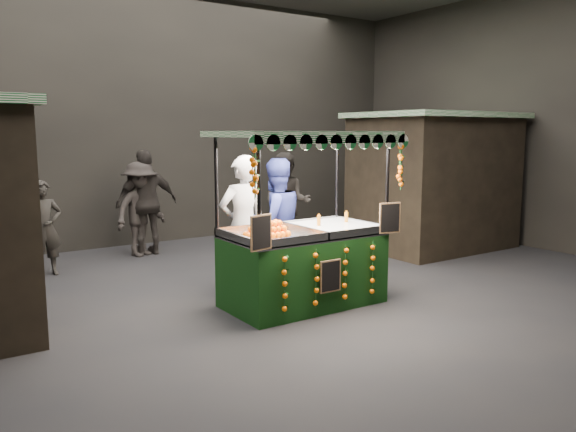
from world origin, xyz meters
TOP-DOWN VIEW (x-y plane):
  - ground at (0.00, 0.00)m, footprint 12.00×12.00m
  - market_hall at (0.00, 0.00)m, footprint 12.10×10.10m
  - neighbour_stall_right at (4.40, 1.50)m, footprint 3.00×2.20m
  - juice_stall at (0.11, -0.20)m, footprint 2.32×1.36m
  - vendor_grey at (-0.32, 0.65)m, footprint 0.71×0.47m
  - vendor_blue at (0.30, 0.81)m, footprint 0.94×0.74m
  - shopper_0 at (-2.37, 3.33)m, footprint 0.56×0.39m
  - shopper_1 at (1.72, 2.61)m, footprint 1.15×1.14m
  - shopper_2 at (-0.48, 3.93)m, footprint 1.14×0.48m
  - shopper_3 at (-0.62, 3.90)m, footprint 1.27×1.04m

SIDE VIEW (x-z plane):
  - ground at x=0.00m, z-range 0.00..0.00m
  - juice_stall at x=0.11m, z-range -0.43..1.82m
  - shopper_0 at x=-2.37m, z-range 0.00..1.50m
  - shopper_3 at x=-0.62m, z-range 0.00..1.71m
  - vendor_blue at x=0.30m, z-range 0.00..1.87m
  - shopper_1 at x=1.72m, z-range 0.00..1.87m
  - vendor_grey at x=-0.32m, z-range 0.00..1.93m
  - shopper_2 at x=-0.48m, z-range 0.00..1.94m
  - neighbour_stall_right at x=4.40m, z-range 0.01..2.61m
  - market_hall at x=0.00m, z-range 0.86..5.91m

